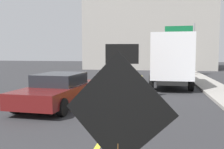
% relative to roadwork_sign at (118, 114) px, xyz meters
% --- Properties ---
extents(lane_center_stripe, '(0.14, 36.00, 0.01)m').
position_rel_roadwork_sign_xyz_m(lane_center_stripe, '(-0.88, 3.40, -1.47)').
color(lane_center_stripe, yellow).
rests_on(lane_center_stripe, ground).
extents(roadwork_sign, '(1.61, 0.34, 2.33)m').
position_rel_roadwork_sign_xyz_m(roadwork_sign, '(0.00, 0.00, 0.00)').
color(roadwork_sign, '#593819').
rests_on(roadwork_sign, ground).
extents(arrow_board_trailer, '(1.60, 1.91, 2.70)m').
position_rel_roadwork_sign_xyz_m(arrow_board_trailer, '(-1.14, 8.65, -0.99)').
color(arrow_board_trailer, orange).
rests_on(arrow_board_trailer, ground).
extents(box_truck, '(2.67, 6.84, 3.42)m').
position_rel_roadwork_sign_xyz_m(box_truck, '(1.40, 13.95, 0.37)').
color(box_truck, black).
rests_on(box_truck, ground).
extents(pickup_car, '(2.35, 5.08, 1.38)m').
position_rel_roadwork_sign_xyz_m(pickup_car, '(-3.67, 6.84, -0.77)').
color(pickup_car, '#591414').
rests_on(pickup_car, ground).
extents(highway_guide_sign, '(2.79, 0.29, 5.00)m').
position_rel_roadwork_sign_xyz_m(highway_guide_sign, '(3.16, 21.63, 1.95)').
color(highway_guide_sign, gray).
rests_on(highway_guide_sign, ground).
extents(far_building_block, '(16.96, 7.88, 10.62)m').
position_rel_roadwork_sign_xyz_m(far_building_block, '(-0.67, 32.45, 3.84)').
color(far_building_block, gray).
rests_on(far_building_block, ground).
extents(traffic_cone_near_sign, '(0.36, 0.36, 0.58)m').
position_rel_roadwork_sign_xyz_m(traffic_cone_near_sign, '(-0.49, 1.84, -1.19)').
color(traffic_cone_near_sign, black).
rests_on(traffic_cone_near_sign, ground).
extents(traffic_cone_mid_lane, '(0.36, 0.36, 0.69)m').
position_rel_roadwork_sign_xyz_m(traffic_cone_mid_lane, '(-0.50, 5.34, -1.13)').
color(traffic_cone_mid_lane, black).
rests_on(traffic_cone_mid_lane, ground).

